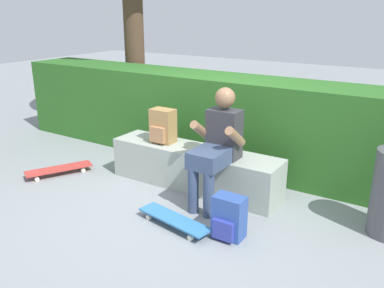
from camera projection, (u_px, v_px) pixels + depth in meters
name	position (u px, v px, depth m)	size (l,w,h in m)	color
ground_plane	(173.00, 200.00, 4.41)	(24.00, 24.00, 0.00)	gray
bench_main	(194.00, 168.00, 4.68)	(2.05, 0.47, 0.47)	#969F95
person_skater	(217.00, 143.00, 4.16)	(0.49, 0.62, 1.22)	#333338
skateboard_near_person	(174.00, 220.00, 3.86)	(0.82, 0.33, 0.09)	teal
skateboard_beside_bench	(59.00, 169.00, 5.07)	(0.55, 0.80, 0.09)	#BC3833
backpack_on_bench	(163.00, 126.00, 4.76)	(0.28, 0.23, 0.40)	#A37A47
backpack_on_ground	(229.00, 218.00, 3.65)	(0.28, 0.23, 0.40)	#2D4C99
hedge_row	(206.00, 117.00, 5.50)	(6.17, 0.78, 1.15)	#296021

